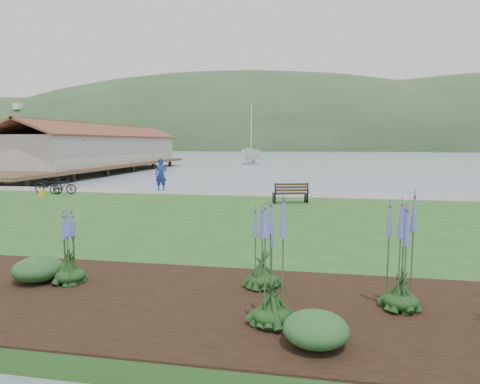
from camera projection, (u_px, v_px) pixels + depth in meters
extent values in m
plane|color=gray|center=(215.00, 223.00, 17.92)|extent=(600.00, 600.00, 0.00)
cube|color=#23531D|center=(202.00, 228.00, 15.94)|extent=(34.00, 20.00, 0.40)
cube|color=gray|center=(244.00, 194.00, 24.60)|extent=(34.00, 2.20, 0.03)
cube|color=black|center=(244.00, 306.00, 7.75)|extent=(24.00, 4.40, 0.04)
cube|color=#4C3826|center=(95.00, 165.00, 46.88)|extent=(8.00, 36.00, 0.30)
cube|color=#B2ADA3|center=(104.00, 150.00, 48.64)|extent=(6.40, 28.00, 3.00)
cube|color=black|center=(290.00, 193.00, 21.02)|extent=(1.75, 1.04, 0.05)
cube|color=black|center=(292.00, 188.00, 20.68)|extent=(1.63, 0.64, 0.52)
cube|color=black|center=(274.00, 198.00, 20.96)|extent=(0.23, 0.56, 0.45)
cube|color=black|center=(306.00, 198.00, 21.14)|extent=(0.23, 0.56, 0.45)
imported|color=navy|center=(161.00, 172.00, 26.02)|extent=(0.87, 0.62, 2.32)
imported|color=black|center=(49.00, 185.00, 24.77)|extent=(0.85, 1.97, 1.00)
imported|color=black|center=(63.00, 186.00, 24.45)|extent=(0.86, 1.55, 0.90)
imported|color=silver|center=(251.00, 164.00, 66.60)|extent=(11.87, 12.06, 29.29)
cube|color=yellow|center=(42.00, 193.00, 23.74)|extent=(0.24, 0.33, 0.33)
ellipsoid|color=#133513|center=(271.00, 315.00, 6.88)|extent=(0.62, 0.62, 0.31)
cone|color=#4D53B3|center=(272.00, 244.00, 6.75)|extent=(0.32, 0.32, 2.05)
ellipsoid|color=#133513|center=(401.00, 301.00, 7.52)|extent=(0.62, 0.62, 0.31)
cone|color=#4D53B3|center=(404.00, 235.00, 7.39)|extent=(0.40, 0.40, 2.04)
ellipsoid|color=#133513|center=(70.00, 276.00, 8.94)|extent=(0.62, 0.62, 0.31)
cone|color=#4D53B3|center=(68.00, 233.00, 8.83)|extent=(0.40, 0.40, 1.49)
ellipsoid|color=#133513|center=(263.00, 280.00, 8.67)|extent=(0.62, 0.62, 0.31)
cone|color=#4D53B3|center=(263.00, 236.00, 8.57)|extent=(0.32, 0.32, 1.48)
ellipsoid|color=#1E4C21|center=(38.00, 269.00, 9.04)|extent=(1.03, 1.03, 0.51)
ellipsoid|color=#1E4C21|center=(316.00, 329.00, 6.18)|extent=(0.96, 0.96, 0.48)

